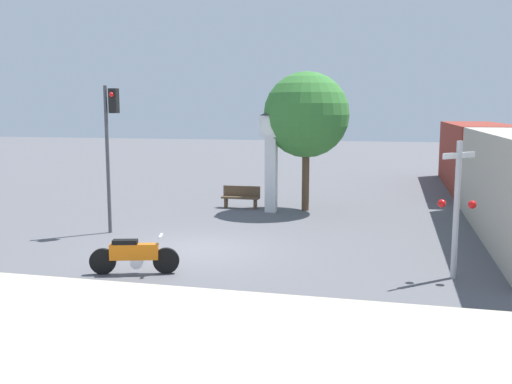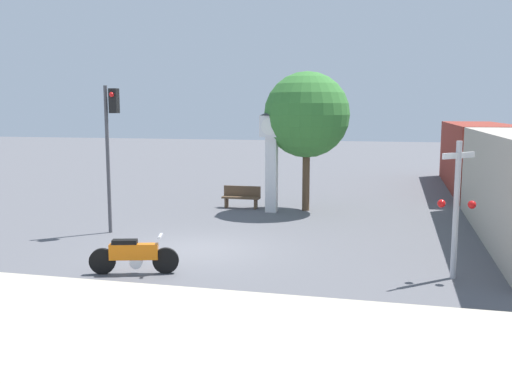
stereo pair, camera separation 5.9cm
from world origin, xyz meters
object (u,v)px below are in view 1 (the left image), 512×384
Objects in this scene: street_tree at (306,115)px; motorcycle at (134,255)px; bench at (241,196)px; traffic_light at (110,134)px; railroad_crossing_signal at (457,204)px; clock_tower at (271,145)px; freight_train at (496,168)px.

motorcycle is at bearing -105.53° from street_tree.
street_tree is 3.53× the size of bench.
street_tree is (2.82, 10.14, 3.42)m from motorcycle.
railroad_crossing_signal is at bearing -14.76° from traffic_light.
street_tree reaches higher than clock_tower.
street_tree is at bearing 27.71° from clock_tower.
bench is at bearing -178.75° from street_tree.
railroad_crossing_signal is 2.12× the size of bench.
traffic_light is at bearing -134.04° from street_tree.
traffic_light reaches higher than railroad_crossing_signal.
clock_tower is 6.75m from traffic_light.
street_tree is at bearing 45.96° from traffic_light.
railroad_crossing_signal is (6.30, -7.95, -0.86)m from clock_tower.
motorcycle is 0.45× the size of traffic_light.
traffic_light is at bearing -148.54° from freight_train.
street_tree reaches higher than railroad_crossing_signal.
street_tree reaches higher than motorcycle.
railroad_crossing_signal is at bearing -5.24° from motorcycle.
railroad_crossing_signal is 0.60× the size of street_tree.
freight_train is (10.48, 12.45, 1.22)m from motorcycle.
clock_tower is 10.18m from railroad_crossing_signal.
bench is (-2.73, -0.06, -3.41)m from street_tree.
clock_tower is at bearing 128.43° from railroad_crossing_signal.
clock_tower is 1.89m from street_tree.
traffic_light is 1.45× the size of railroad_crossing_signal.
street_tree reaches higher than traffic_light.
motorcycle is 9.83m from clock_tower.
traffic_light reaches higher than freight_train.
clock_tower is 2.72m from bench.
motorcycle is at bearing -99.12° from clock_tower.
street_tree reaches higher than bench.
street_tree is at bearing 58.32° from motorcycle.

